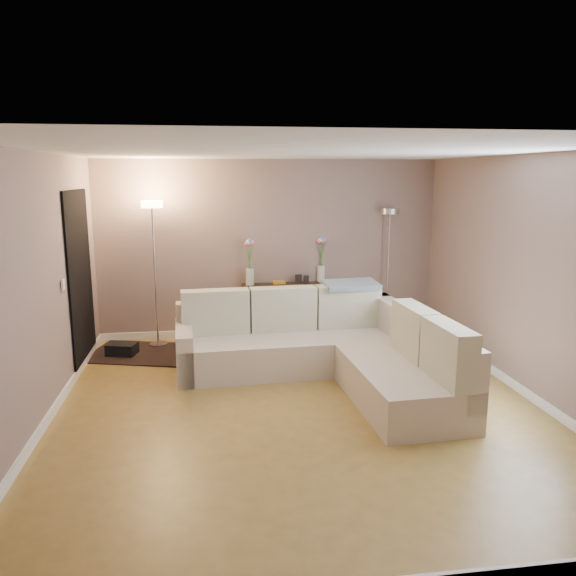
{
  "coord_description": "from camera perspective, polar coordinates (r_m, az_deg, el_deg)",
  "views": [
    {
      "loc": [
        -0.89,
        -5.45,
        2.38
      ],
      "look_at": [
        0.0,
        0.8,
        1.1
      ],
      "focal_mm": 35.0,
      "sensor_mm": 36.0,
      "label": 1
    }
  ],
  "objects": [
    {
      "name": "floor",
      "position": [
        6.02,
        1.1,
        -11.9
      ],
      "size": [
        5.0,
        5.5,
        0.01
      ],
      "primitive_type": "cube",
      "color": "olive",
      "rests_on": "ground"
    },
    {
      "name": "ceiling",
      "position": [
        5.53,
        1.21,
        13.79
      ],
      "size": [
        5.0,
        5.5,
        0.01
      ],
      "primitive_type": "cube",
      "color": "white",
      "rests_on": "ground"
    },
    {
      "name": "wall_back",
      "position": [
        8.33,
        -1.91,
        4.01
      ],
      "size": [
        5.0,
        0.02,
        2.6
      ],
      "primitive_type": "cube",
      "color": "gray",
      "rests_on": "ground"
    },
    {
      "name": "wall_front",
      "position": [
        3.03,
        9.69,
        -9.58
      ],
      "size": [
        5.0,
        0.02,
        2.6
      ],
      "primitive_type": "cube",
      "color": "gray",
      "rests_on": "ground"
    },
    {
      "name": "wall_left",
      "position": [
        5.79,
        -24.19,
        -0.32
      ],
      "size": [
        0.02,
        5.5,
        2.6
      ],
      "primitive_type": "cube",
      "color": "gray",
      "rests_on": "ground"
    },
    {
      "name": "wall_right",
      "position": [
        6.52,
        23.5,
        0.96
      ],
      "size": [
        0.02,
        5.5,
        2.6
      ],
      "primitive_type": "cube",
      "color": "gray",
      "rests_on": "ground"
    },
    {
      "name": "baseboard_back",
      "position": [
        8.56,
        -1.84,
        -4.34
      ],
      "size": [
        5.0,
        0.03,
        0.1
      ],
      "primitive_type": "cube",
      "color": "white",
      "rests_on": "ground"
    },
    {
      "name": "baseboard_left",
      "position": [
        6.14,
        -22.99,
        -11.81
      ],
      "size": [
        0.03,
        5.5,
        0.1
      ],
      "primitive_type": "cube",
      "color": "white",
      "rests_on": "ground"
    },
    {
      "name": "baseboard_right",
      "position": [
        6.82,
        22.48,
        -9.42
      ],
      "size": [
        0.03,
        5.5,
        0.1
      ],
      "primitive_type": "cube",
      "color": "white",
      "rests_on": "ground"
    },
    {
      "name": "doorway",
      "position": [
        7.44,
        -20.33,
        0.83
      ],
      "size": [
        0.02,
        1.2,
        2.2
      ],
      "primitive_type": "cube",
      "color": "black",
      "rests_on": "ground"
    },
    {
      "name": "switch_plate",
      "position": [
        6.6,
        -21.89,
        0.33
      ],
      "size": [
        0.02,
        0.08,
        0.12
      ],
      "primitive_type": "cube",
      "color": "white",
      "rests_on": "ground"
    },
    {
      "name": "sectional_sofa",
      "position": [
        6.68,
        4.09,
        -6.13
      ],
      "size": [
        2.93,
        2.72,
        0.98
      ],
      "color": "beige",
      "rests_on": "floor"
    },
    {
      "name": "throw_blanket",
      "position": [
        7.31,
        6.42,
        0.36
      ],
      "size": [
        0.74,
        0.48,
        0.09
      ],
      "primitive_type": "cube",
      "rotation": [
        0.1,
        0.0,
        0.1
      ],
      "color": "gray",
      "rests_on": "sectional_sofa"
    },
    {
      "name": "console_table",
      "position": [
        8.39,
        -0.73,
        -1.85
      ],
      "size": [
        1.32,
        0.5,
        0.79
      ],
      "color": "black",
      "rests_on": "floor"
    },
    {
      "name": "leaning_mirror",
      "position": [
        8.43,
        -0.49,
        3.17
      ],
      "size": [
        0.91,
        0.15,
        0.71
      ],
      "color": "black",
      "rests_on": "console_table"
    },
    {
      "name": "table_decor",
      "position": [
        8.3,
        -0.16,
        0.69
      ],
      "size": [
        0.55,
        0.14,
        0.13
      ],
      "color": "orange",
      "rests_on": "console_table"
    },
    {
      "name": "flower_vase_left",
      "position": [
        8.17,
        -3.91,
        2.31
      ],
      "size": [
        0.15,
        0.13,
        0.68
      ],
      "color": "silver",
      "rests_on": "console_table"
    },
    {
      "name": "flower_vase_right",
      "position": [
        8.44,
        3.38,
        2.62
      ],
      "size": [
        0.15,
        0.13,
        0.68
      ],
      "color": "silver",
      "rests_on": "console_table"
    },
    {
      "name": "floor_lamp_lit",
      "position": [
        7.91,
        -13.48,
        4.28
      ],
      "size": [
        0.35,
        0.35,
        2.03
      ],
      "color": "silver",
      "rests_on": "floor"
    },
    {
      "name": "floor_lamp_unlit",
      "position": [
        8.52,
        10.21,
        4.25
      ],
      "size": [
        0.34,
        0.34,
        1.89
      ],
      "color": "silver",
      "rests_on": "floor"
    },
    {
      "name": "charcoal_rug",
      "position": [
        7.9,
        -14.73,
        -6.39
      ],
      "size": [
        1.54,
        1.31,
        0.02
      ],
      "primitive_type": "cube",
      "rotation": [
        0.0,
        0.0,
        -0.27
      ],
      "color": "black",
      "rests_on": "floor"
    },
    {
      "name": "black_bag",
      "position": [
        7.88,
        -16.48,
        -6.26
      ],
      "size": [
        0.43,
        0.35,
        0.24
      ],
      "primitive_type": "cube",
      "rotation": [
        0.0,
        0.0,
        -0.27
      ],
      "color": "black",
      "rests_on": "charcoal_rug"
    }
  ]
}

